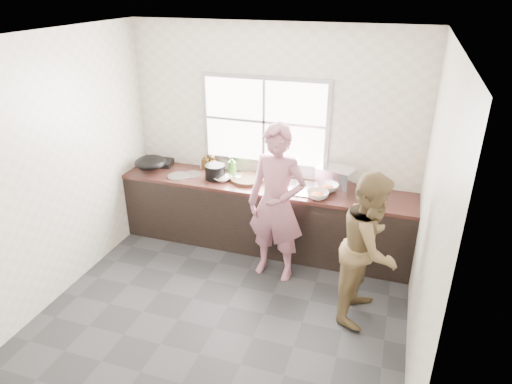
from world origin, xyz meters
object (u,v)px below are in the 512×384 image
(bowl_mince, at_px, (222,178))
(black_pot, at_px, (215,172))
(cutting_board, at_px, (248,179))
(bowl_held, at_px, (283,192))
(bottle_brown_short, at_px, (214,163))
(wok, at_px, (150,162))
(pot_lid_right, at_px, (192,175))
(plate_food, at_px, (214,169))
(bottle_brown_tall, at_px, (206,162))
(glass_jar, at_px, (203,164))
(dish_rack, at_px, (336,180))
(woman, at_px, (276,209))
(burner, at_px, (158,161))
(person_side, at_px, (370,247))
(bowl_crabs, at_px, (318,195))
(pot_lid_left, at_px, (178,176))
(bottle_green, at_px, (232,166))

(bowl_mince, distance_m, black_pot, 0.12)
(cutting_board, bearing_deg, bowl_held, -24.77)
(black_pot, height_order, bottle_brown_short, black_pot)
(wok, height_order, pot_lid_right, wok)
(plate_food, xyz_separation_m, bottle_brown_tall, (-0.12, 0.00, 0.09))
(glass_jar, xyz_separation_m, pot_lid_right, (-0.04, -0.26, -0.05))
(dish_rack, bearing_deg, cutting_board, -162.55)
(woman, distance_m, burner, 2.03)
(person_side, distance_m, bowl_crabs, 1.00)
(wok, bearing_deg, bowl_mince, 2.37)
(bowl_held, distance_m, burner, 1.91)
(black_pot, height_order, pot_lid_left, black_pot)
(bottle_green, bearing_deg, cutting_board, -15.70)
(bottle_brown_tall, height_order, pot_lid_right, bottle_brown_tall)
(bowl_held, xyz_separation_m, bottle_brown_tall, (-1.17, 0.44, 0.07))
(woman, bearing_deg, bowl_held, 99.50)
(black_pot, distance_m, wok, 0.87)
(person_side, xyz_separation_m, bowl_crabs, (-0.66, 0.74, 0.12))
(black_pot, bearing_deg, burner, 164.86)
(black_pot, relative_size, dish_rack, 0.62)
(wok, bearing_deg, glass_jar, 30.12)
(dish_rack, bearing_deg, bottle_brown_tall, -169.34)
(plate_food, height_order, dish_rack, dish_rack)
(person_side, distance_m, glass_jar, 2.55)
(black_pot, relative_size, pot_lid_left, 0.89)
(glass_jar, bearing_deg, cutting_board, -16.20)
(plate_food, height_order, pot_lid_left, plate_food)
(burner, bearing_deg, bottle_brown_tall, 0.90)
(bowl_mince, bearing_deg, bottle_brown_tall, 139.76)
(bottle_green, bearing_deg, woman, -40.26)
(plate_food, bearing_deg, bowl_held, -22.58)
(woman, relative_size, cutting_board, 3.95)
(bottle_green, relative_size, dish_rack, 0.69)
(cutting_board, height_order, bottle_brown_tall, bottle_brown_tall)
(glass_jar, bearing_deg, bottle_green, -16.44)
(bowl_crabs, distance_m, pot_lid_left, 1.79)
(cutting_board, relative_size, bottle_brown_tall, 2.24)
(bowl_crabs, height_order, bottle_brown_tall, bottle_brown_tall)
(cutting_board, xyz_separation_m, bowl_mince, (-0.30, -0.09, 0.01))
(dish_rack, bearing_deg, black_pot, -160.16)
(bowl_crabs, xyz_separation_m, bowl_held, (-0.40, -0.02, -0.01))
(bowl_crabs, xyz_separation_m, burner, (-2.26, 0.40, -0.00))
(woman, distance_m, pot_lid_left, 1.47)
(black_pot, relative_size, plate_food, 1.28)
(bottle_green, distance_m, wok, 1.06)
(woman, xyz_separation_m, bowl_held, (-0.02, 0.34, 0.05))
(bottle_brown_short, height_order, pot_lid_left, bottle_brown_short)
(bowl_held, relative_size, plate_food, 0.88)
(pot_lid_right, bearing_deg, bottle_brown_short, 52.58)
(bottle_brown_tall, bearing_deg, bottle_brown_short, 0.00)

